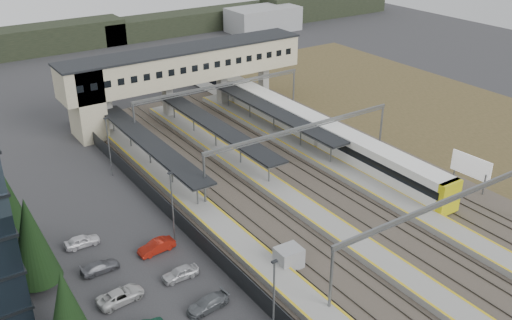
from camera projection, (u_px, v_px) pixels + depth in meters
ground at (292, 261)px, 57.08m from camera, size 220.00×220.00×0.00m
lampposts at (215, 245)px, 52.11m from camera, size 0.50×53.25×8.07m
fence at (210, 250)px, 57.12m from camera, size 0.08×90.00×2.00m
relay_cabin_far at (289, 258)px, 55.65m from camera, size 2.55×2.15×2.28m
rail_corridor at (330, 211)px, 65.39m from camera, size 34.00×90.00×0.92m
canopies at (215, 126)px, 79.09m from camera, size 23.10×30.00×3.28m
footbridge at (170, 71)px, 88.93m from camera, size 40.40×6.40×11.20m
gantries at (364, 167)px, 62.75m from camera, size 28.40×62.28×7.17m
train at (280, 113)px, 88.24m from camera, size 3.14×65.71×3.96m
billboard at (471, 167)px, 69.57m from camera, size 0.51×5.38×4.46m
treeline_far at (139, 29)px, 136.79m from camera, size 170.00×19.00×7.00m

